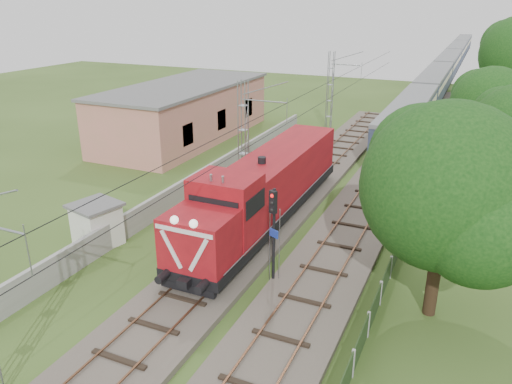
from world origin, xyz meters
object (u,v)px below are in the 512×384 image
at_px(signal_post, 273,221).
at_px(relay_hut, 97,224).
at_px(coach_rake, 448,64).
at_px(locomotive, 265,188).

distance_m(signal_post, relay_hut, 10.61).
relative_size(coach_rake, relay_hut, 38.46).
bearing_deg(locomotive, signal_post, -63.66).
height_order(coach_rake, relay_hut, coach_rake).
height_order(locomotive, relay_hut, locomotive).
relative_size(locomotive, coach_rake, 0.16).
xyz_separation_m(coach_rake, relay_hut, (-12.40, -72.63, -1.23)).
bearing_deg(signal_post, relay_hut, -179.48).
xyz_separation_m(signal_post, relay_hut, (-10.40, -0.10, -2.12)).
relative_size(coach_rake, signal_post, 22.64).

